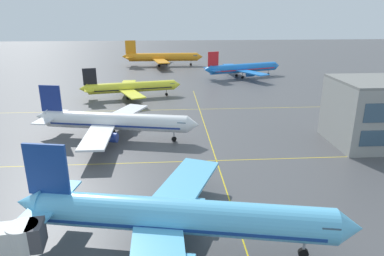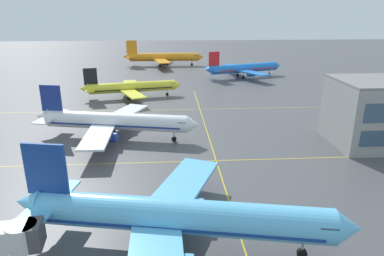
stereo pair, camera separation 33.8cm
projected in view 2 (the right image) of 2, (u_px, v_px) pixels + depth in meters
The scene contains 6 objects.
airliner_front_gate at pixel (177, 216), 41.51m from camera, with size 41.45×35.26×12.94m.
airliner_second_row at pixel (114, 121), 77.68m from camera, with size 37.66×31.97×11.77m.
airliner_third_row at pixel (132, 87), 113.53m from camera, with size 32.79×27.87×10.24m.
airliner_far_left_stand at pixel (244, 68), 147.11m from camera, with size 35.63×30.47×11.36m.
airliner_far_right_stand at pixel (163, 57), 176.70m from camera, with size 40.74×35.29×12.71m.
taxiway_markings at pixel (216, 161), 67.37m from camera, with size 134.63×119.93×0.01m.
Camera 2 is at (-8.73, -26.86, 27.89)m, focal length 32.65 mm.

